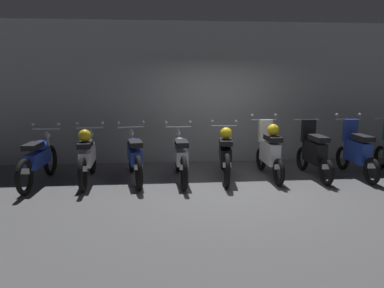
# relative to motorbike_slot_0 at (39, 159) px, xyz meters

# --- Properties ---
(ground_plane) EXTENTS (80.00, 80.00, 0.00)m
(ground_plane) POSITION_rel_motorbike_slot_0_xyz_m (3.70, -0.57, -0.49)
(ground_plane) COLOR #4C4C4F
(back_wall) EXTENTS (16.00, 0.30, 3.35)m
(back_wall) POSITION_rel_motorbike_slot_0_xyz_m (3.70, 1.73, 1.18)
(back_wall) COLOR gray
(back_wall) RESTS_ON ground
(motorbike_slot_0) EXTENTS (0.59, 1.95, 1.15)m
(motorbike_slot_0) POSITION_rel_motorbike_slot_0_xyz_m (0.00, 0.00, 0.00)
(motorbike_slot_0) COLOR black
(motorbike_slot_0) RESTS_ON ground
(motorbike_slot_1) EXTENTS (0.59, 1.95, 1.15)m
(motorbike_slot_1) POSITION_rel_motorbike_slot_0_xyz_m (0.92, 0.07, 0.04)
(motorbike_slot_1) COLOR black
(motorbike_slot_1) RESTS_ON ground
(motorbike_slot_2) EXTENTS (0.62, 1.93, 1.15)m
(motorbike_slot_2) POSITION_rel_motorbike_slot_0_xyz_m (1.84, 0.11, 0.00)
(motorbike_slot_2) COLOR black
(motorbike_slot_2) RESTS_ON ground
(motorbike_slot_3) EXTENTS (0.59, 1.95, 1.15)m
(motorbike_slot_3) POSITION_rel_motorbike_slot_0_xyz_m (2.77, 0.05, 0.00)
(motorbike_slot_3) COLOR black
(motorbike_slot_3) RESTS_ON ground
(motorbike_slot_4) EXTENTS (0.59, 1.95, 1.15)m
(motorbike_slot_4) POSITION_rel_motorbike_slot_0_xyz_m (3.70, 0.13, 0.04)
(motorbike_slot_4) COLOR black
(motorbike_slot_4) RESTS_ON ground
(motorbike_slot_5) EXTENTS (0.59, 1.68, 1.29)m
(motorbike_slot_5) POSITION_rel_motorbike_slot_0_xyz_m (4.62, 0.09, 0.08)
(motorbike_slot_5) COLOR black
(motorbike_slot_5) RESTS_ON ground
(motorbike_slot_6) EXTENTS (0.56, 1.68, 1.18)m
(motorbike_slot_6) POSITION_rel_motorbike_slot_0_xyz_m (5.55, 0.03, 0.03)
(motorbike_slot_6) COLOR black
(motorbike_slot_6) RESTS_ON ground
(motorbike_slot_7) EXTENTS (0.59, 1.68, 1.29)m
(motorbike_slot_7) POSITION_rel_motorbike_slot_0_xyz_m (6.47, 0.03, 0.04)
(motorbike_slot_7) COLOR black
(motorbike_slot_7) RESTS_ON ground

